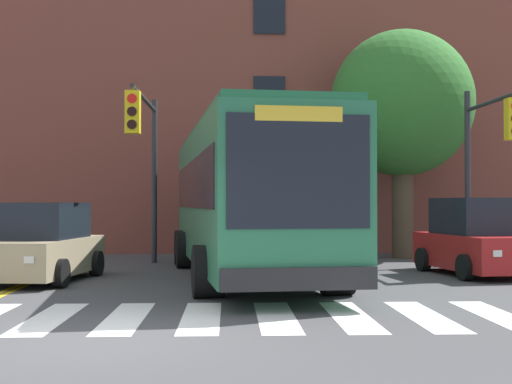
{
  "coord_description": "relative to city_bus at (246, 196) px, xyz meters",
  "views": [
    {
      "loc": [
        1.61,
        -9.08,
        1.73
      ],
      "look_at": [
        2.53,
        6.65,
        1.98
      ],
      "focal_mm": 50.0,
      "sensor_mm": 36.0,
      "label": 1
    }
  ],
  "objects": [
    {
      "name": "crosswalk",
      "position": [
        -1.5,
        -5.89,
        -1.89
      ],
      "size": [
        10.88,
        3.31,
        0.01
      ],
      "color": "white",
      "rests_on": "ground"
    },
    {
      "name": "city_bus",
      "position": [
        0.0,
        0.0,
        0.0
      ],
      "size": [
        3.8,
        11.72,
        3.53
      ],
      "color": "#28704C",
      "rests_on": "ground"
    },
    {
      "name": "building_facade",
      "position": [
        1.16,
        10.91,
        3.25
      ],
      "size": [
        34.03,
        6.22,
        10.29
      ],
      "color": "brown",
      "rests_on": "ground"
    },
    {
      "name": "ground_plane",
      "position": [
        -2.34,
        -7.67,
        -1.9
      ],
      "size": [
        120.0,
        120.0,
        0.0
      ],
      "primitive_type": "plane",
      "color": "#424244"
    },
    {
      "name": "lane_line_yellow_inner",
      "position": [
        -4.87,
        8.11,
        -1.89
      ],
      "size": [
        0.12,
        36.0,
        0.01
      ],
      "primitive_type": "cube",
      "color": "gold",
      "rests_on": "ground"
    },
    {
      "name": "street_tree_curbside_large",
      "position": [
        5.23,
        5.56,
        2.98
      ],
      "size": [
        6.4,
        6.39,
        7.25
      ],
      "color": "#4C3D2D",
      "rests_on": "ground"
    },
    {
      "name": "traffic_light_near_corner",
      "position": [
        6.37,
        1.46,
        1.31
      ],
      "size": [
        0.34,
        3.18,
        4.88
      ],
      "color": "#28282D",
      "rests_on": "ground"
    },
    {
      "name": "traffic_light_overhead",
      "position": [
        -2.56,
        2.22,
        1.42
      ],
      "size": [
        0.4,
        4.49,
        4.76
      ],
      "color": "#28282D",
      "rests_on": "ground"
    },
    {
      "name": "lane_line_yellow_outer",
      "position": [
        -4.71,
        8.11,
        -1.89
      ],
      "size": [
        0.12,
        36.0,
        0.01
      ],
      "primitive_type": "cube",
      "color": "gold",
      "rests_on": "ground"
    },
    {
      "name": "car_red_far_lane",
      "position": [
        5.61,
        0.13,
        -1.05
      ],
      "size": [
        2.34,
        3.93,
        1.86
      ],
      "color": "#AD1E1E",
      "rests_on": "ground"
    },
    {
      "name": "car_tan_near_lane",
      "position": [
        -4.56,
        -0.64,
        -1.1
      ],
      "size": [
        2.33,
        4.08,
        1.75
      ],
      "color": "tan",
      "rests_on": "ground"
    }
  ]
}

